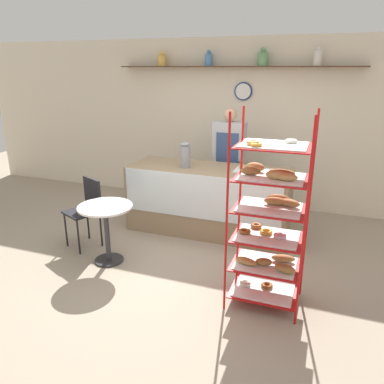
# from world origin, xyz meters

# --- Properties ---
(ground_plane) EXTENTS (14.00, 14.00, 0.00)m
(ground_plane) POSITION_xyz_m (0.00, 0.00, 0.00)
(ground_plane) COLOR gray
(back_wall) EXTENTS (10.00, 0.30, 2.70)m
(back_wall) POSITION_xyz_m (0.00, 2.38, 1.37)
(back_wall) COLOR beige
(back_wall) RESTS_ON ground_plane
(display_counter) EXTENTS (2.23, 0.80, 0.93)m
(display_counter) POSITION_xyz_m (0.00, 1.03, 0.47)
(display_counter) COLOR #937A5B
(display_counter) RESTS_ON ground_plane
(pastry_rack) EXTENTS (0.69, 0.53, 1.90)m
(pastry_rack) POSITION_xyz_m (1.06, -0.43, 0.89)
(pastry_rack) COLOR #B71414
(pastry_rack) RESTS_ON ground_plane
(person_worker) EXTENTS (0.48, 0.23, 1.68)m
(person_worker) POSITION_xyz_m (0.12, 1.64, 0.91)
(person_worker) COLOR #282833
(person_worker) RESTS_ON ground_plane
(cafe_table) EXTENTS (0.63, 0.63, 0.71)m
(cafe_table) POSITION_xyz_m (-0.85, -0.25, 0.53)
(cafe_table) COLOR #262628
(cafe_table) RESTS_ON ground_plane
(cafe_chair) EXTENTS (0.50, 0.50, 0.89)m
(cafe_chair) POSITION_xyz_m (-1.33, 0.06, 0.55)
(cafe_chair) COLOR black
(cafe_chair) RESTS_ON ground_plane
(coffee_carafe) EXTENTS (0.15, 0.15, 0.35)m
(coffee_carafe) POSITION_xyz_m (-0.32, 0.95, 1.10)
(coffee_carafe) COLOR gray
(coffee_carafe) RESTS_ON display_counter
(donut_tray_counter) EXTENTS (0.48, 0.34, 0.05)m
(donut_tray_counter) POSITION_xyz_m (0.59, 1.07, 0.95)
(donut_tray_counter) COLOR white
(donut_tray_counter) RESTS_ON display_counter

